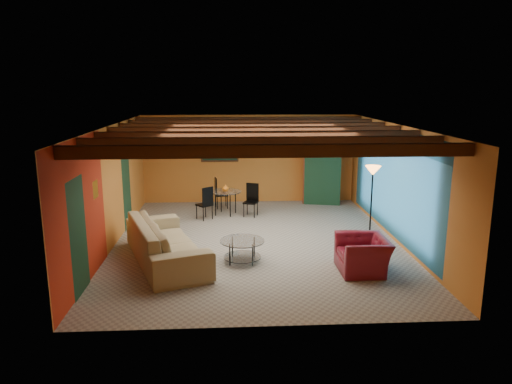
{
  "coord_description": "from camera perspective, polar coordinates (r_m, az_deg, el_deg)",
  "views": [
    {
      "loc": [
        -0.62,
        -10.59,
        3.57
      ],
      "look_at": [
        0.0,
        0.2,
        1.15
      ],
      "focal_mm": 33.5,
      "sensor_mm": 36.0,
      "label": 1
    }
  ],
  "objects": [
    {
      "name": "armchair",
      "position": [
        9.62,
        12.64,
        -7.29
      ],
      "size": [
        0.92,
        1.06,
        0.68
      ],
      "primitive_type": "imported",
      "rotation": [
        0.0,
        0.0,
        -1.57
      ],
      "color": "maroon",
      "rests_on": "ground"
    },
    {
      "name": "vase",
      "position": [
        13.34,
        -3.69,
        1.57
      ],
      "size": [
        0.25,
        0.25,
        0.19
      ],
      "primitive_type": "imported",
      "rotation": [
        0.0,
        0.0,
        0.43
      ],
      "color": "orange",
      "rests_on": "dining_table"
    },
    {
      "name": "floor_lamp",
      "position": [
        11.33,
        13.59,
        -1.38
      ],
      "size": [
        0.4,
        0.4,
        1.8
      ],
      "primitive_type": null,
      "rotation": [
        0.0,
        0.0,
        0.13
      ],
      "color": "black",
      "rests_on": "ground"
    },
    {
      "name": "painting",
      "position": [
        14.68,
        -4.37,
        5.06
      ],
      "size": [
        1.05,
        0.03,
        0.65
      ],
      "primitive_type": "cube",
      "color": "black",
      "rests_on": "wall_back"
    },
    {
      "name": "dining_table",
      "position": [
        13.45,
        -3.66,
        -0.76
      ],
      "size": [
        2.29,
        2.29,
        0.92
      ],
      "primitive_type": null,
      "rotation": [
        0.0,
        0.0,
        -0.36
      ],
      "color": "silver",
      "rests_on": "ground"
    },
    {
      "name": "potted_plant",
      "position": [
        14.64,
        7.88,
        6.68
      ],
      "size": [
        0.53,
        0.5,
        0.48
      ],
      "primitive_type": "imported",
      "rotation": [
        0.0,
        0.0,
        0.35
      ],
      "color": "#26661E",
      "rests_on": "armoire"
    },
    {
      "name": "armoire",
      "position": [
        14.8,
        7.75,
        2.2
      ],
      "size": [
        1.14,
        0.74,
        1.85
      ],
      "primitive_type": "cube",
      "rotation": [
        0.0,
        0.0,
        -0.23
      ],
      "color": "brown",
      "rests_on": "ground"
    },
    {
      "name": "coffee_table",
      "position": [
        9.92,
        -1.65,
        -7.02
      ],
      "size": [
        1.03,
        1.03,
        0.47
      ],
      "primitive_type": null,
      "rotation": [
        0.0,
        0.0,
        -0.12
      ],
      "color": "white",
      "rests_on": "ground"
    },
    {
      "name": "room",
      "position": [
        10.79,
        0.03,
        6.19
      ],
      "size": [
        6.52,
        8.01,
        2.71
      ],
      "color": "gray",
      "rests_on": "ground"
    },
    {
      "name": "sofa",
      "position": [
        10.02,
        -10.68,
        -5.83
      ],
      "size": [
        2.11,
        3.2,
        0.87
      ],
      "primitive_type": "imported",
      "rotation": [
        0.0,
        0.0,
        1.92
      ],
      "color": "#91815D",
      "rests_on": "ground"
    },
    {
      "name": "ceiling_fan",
      "position": [
        10.68,
        0.06,
        6.11
      ],
      "size": [
        1.5,
        1.5,
        0.44
      ],
      "primitive_type": null,
      "color": "#472614",
      "rests_on": "ceiling"
    }
  ]
}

